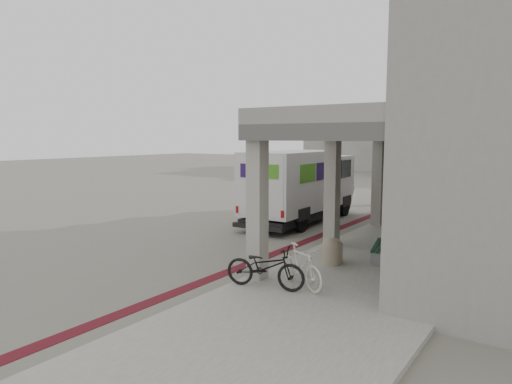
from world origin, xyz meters
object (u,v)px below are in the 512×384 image
Objects in this scene: utility_cabinet at (434,224)px; bicycle_black at (265,267)px; fedex_truck at (301,184)px; bench at (381,249)px; bicycle_cream at (301,266)px.

utility_cabinet is 7.16m from bicycle_black.
fedex_truck is at bearing 12.10° from bicycle_black.
utility_cabinet is 0.59× the size of bicycle_black.
bench is 1.64× the size of utility_cabinet.
utility_cabinet is at bearing -27.01° from bicycle_black.
bicycle_black is at bearing -98.70° from utility_cabinet.
bicycle_black is at bearing -121.67° from bench.
bicycle_black reaches higher than bench.
fedex_truck is 3.86× the size of bench.
bench is at bearing 15.30° from bicycle_cream.
utility_cabinet is 0.68× the size of bicycle_cream.
bicycle_cream is at bearing -62.18° from bicycle_black.
bicycle_black is at bearing 156.52° from bicycle_cream.
fedex_truck is 5.56m from utility_cabinet.
fedex_truck is 8.73m from bicycle_black.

